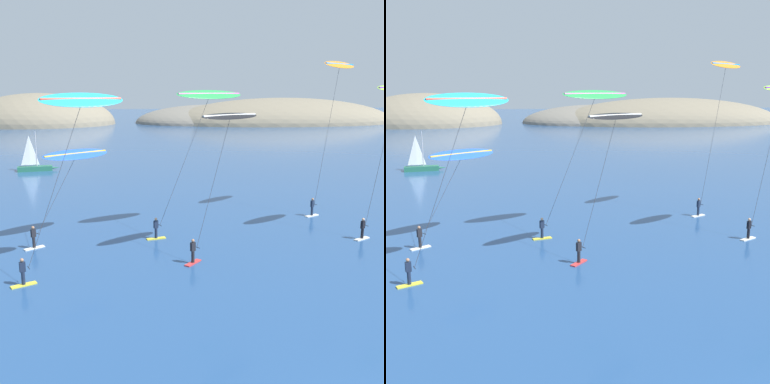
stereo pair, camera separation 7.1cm
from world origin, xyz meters
The scene contains 7 objects.
headland_island centered at (12.86, 158.49, 0.00)m, with size 152.54×50.28×21.29m.
sailboat_near centered at (-21.49, 59.09, 0.64)m, with size 5.97×2.07×5.70m.
kitesurfer_green centered at (-2.89, 25.56, 10.35)m, with size 8.39×4.11×11.51m.
kitesurfer_blue centered at (-13.26, 25.01, 6.20)m, with size 6.60×5.31×7.00m.
kitesurfer_orange centered at (10.21, 30.31, 12.40)m, with size 5.91×4.35×14.12m.
kitesurfer_black centered at (-2.56, 19.56, 8.81)m, with size 6.01×4.43×9.96m.
kitesurfer_cyan centered at (-12.18, 17.12, 10.05)m, with size 7.20×3.60×11.34m.
Camera 1 is at (-9.90, -12.36, 11.38)m, focal length 45.00 mm.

